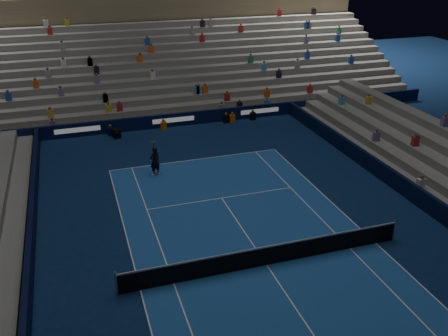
% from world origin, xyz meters
% --- Properties ---
extents(ground, '(90.00, 90.00, 0.00)m').
position_xyz_m(ground, '(0.00, 0.00, 0.00)').
color(ground, '#0B1F44').
rests_on(ground, ground).
extents(court_surface, '(10.97, 23.77, 0.01)m').
position_xyz_m(court_surface, '(0.00, 0.00, 0.01)').
color(court_surface, '#1C509B').
rests_on(court_surface, ground).
extents(sponsor_barrier_far, '(44.00, 0.25, 1.00)m').
position_xyz_m(sponsor_barrier_far, '(0.00, 18.50, 0.50)').
color(sponsor_barrier_far, '#080F32').
rests_on(sponsor_barrier_far, ground).
extents(sponsor_barrier_west, '(0.25, 37.00, 1.00)m').
position_xyz_m(sponsor_barrier_west, '(-9.70, 0.00, 0.50)').
color(sponsor_barrier_west, black).
rests_on(sponsor_barrier_west, ground).
extents(grandstand_main, '(44.00, 15.20, 11.20)m').
position_xyz_m(grandstand_main, '(0.00, 27.90, 3.38)').
color(grandstand_main, slate).
rests_on(grandstand_main, ground).
extents(tennis_net, '(12.90, 0.10, 1.10)m').
position_xyz_m(tennis_net, '(0.00, 0.00, 0.50)').
color(tennis_net, '#B2B2B7').
rests_on(tennis_net, ground).
extents(tennis_player, '(0.76, 0.62, 1.78)m').
position_xyz_m(tennis_player, '(-2.88, 10.47, 0.89)').
color(tennis_player, black).
rests_on(tennis_player, ground).
extents(broadcast_camera, '(0.62, 1.01, 0.65)m').
position_xyz_m(broadcast_camera, '(-4.38, 17.39, 0.33)').
color(broadcast_camera, black).
rests_on(broadcast_camera, ground).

